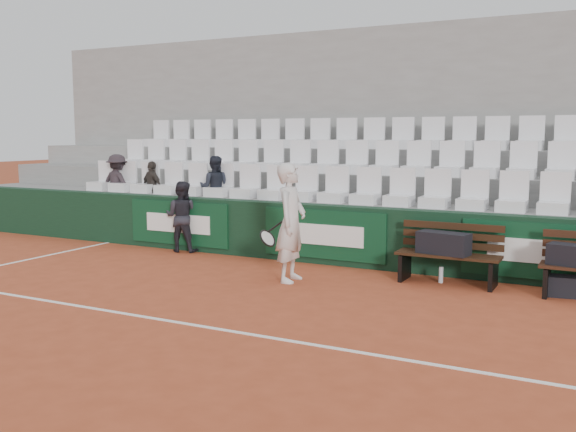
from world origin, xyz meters
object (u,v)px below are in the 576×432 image
at_px(bench_left, 448,269).
at_px(water_bottle_near, 441,275).
at_px(tennis_player, 291,223).
at_px(spectator_a, 117,162).
at_px(spectator_c, 214,164).
at_px(ball_kid, 182,217).
at_px(sports_bag_ground, 565,286).
at_px(water_bottle_far, 546,288).
at_px(sports_bag_left, 443,243).
at_px(spectator_b, 152,166).
at_px(sports_bag_right, 572,255).

bearing_deg(bench_left, water_bottle_near, 161.94).
bearing_deg(water_bottle_near, tennis_player, -155.55).
xyz_separation_m(spectator_a, spectator_c, (2.46, 0.00, 0.00)).
xyz_separation_m(ball_kid, spectator_a, (-2.22, 0.74, 0.95)).
bearing_deg(tennis_player, spectator_c, 143.56).
bearing_deg(water_bottle_near, ball_kid, 176.42).
relative_size(sports_bag_ground, spectator_a, 0.38).
bearing_deg(water_bottle_far, sports_bag_ground, 31.13).
bearing_deg(sports_bag_left, tennis_player, -157.69).
bearing_deg(water_bottle_near, bench_left, -18.06).
distance_m(tennis_player, spectator_b, 4.69).
relative_size(sports_bag_left, water_bottle_near, 3.13).
bearing_deg(spectator_b, sports_bag_right, -172.07).
distance_m(sports_bag_right, water_bottle_near, 1.84).
relative_size(tennis_player, spectator_b, 1.62).
bearing_deg(ball_kid, sports_bag_right, 163.41).
distance_m(sports_bag_ground, ball_kid, 6.67).
height_order(sports_bag_right, tennis_player, tennis_player).
relative_size(bench_left, spectator_c, 1.22).
bearing_deg(sports_bag_ground, water_bottle_near, 178.68).
bearing_deg(water_bottle_far, tennis_player, -167.92).
distance_m(sports_bag_right, water_bottle_far, 0.56).
distance_m(bench_left, ball_kid, 5.09).
bearing_deg(spectator_c, water_bottle_near, 143.88).
relative_size(sports_bag_ground, tennis_player, 0.26).
bearing_deg(spectator_c, sports_bag_ground, 146.80).
bearing_deg(ball_kid, sports_bag_ground, 164.16).
xyz_separation_m(bench_left, water_bottle_far, (1.37, -0.14, -0.10)).
height_order(sports_bag_ground, spectator_c, spectator_c).
height_order(bench_left, sports_bag_ground, bench_left).
bearing_deg(sports_bag_right, water_bottle_near, 175.74).
distance_m(water_bottle_far, spectator_b, 7.93).
relative_size(sports_bag_ground, spectator_b, 0.42).
relative_size(tennis_player, spectator_a, 1.45).
height_order(water_bottle_far, spectator_c, spectator_c).
relative_size(bench_left, water_bottle_near, 6.27).
bearing_deg(ball_kid, water_bottle_near, 163.58).
bearing_deg(tennis_player, sports_bag_ground, 13.36).
xyz_separation_m(bench_left, water_bottle_near, (-0.11, 0.03, -0.11)).
height_order(water_bottle_near, ball_kid, ball_kid).
bearing_deg(spectator_b, tennis_player, 171.16).
distance_m(bench_left, water_bottle_near, 0.15).
relative_size(spectator_a, spectator_b, 1.12).
distance_m(sports_bag_left, tennis_player, 2.26).
xyz_separation_m(sports_bag_left, spectator_b, (-6.28, 1.13, 0.94)).
relative_size(water_bottle_near, water_bottle_far, 0.97).
distance_m(bench_left, sports_bag_right, 1.71).
height_order(sports_bag_left, sports_bag_right, sports_bag_left).
distance_m(bench_left, spectator_a, 7.48).
relative_size(sports_bag_ground, water_bottle_near, 1.93).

